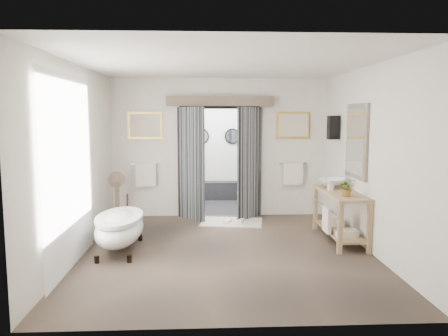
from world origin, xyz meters
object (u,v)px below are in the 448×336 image
Objects in this scene: clawfoot_tub at (120,228)px; vanity at (339,212)px; rug at (232,222)px; basin at (331,183)px.

vanity is at bearing 6.53° from clawfoot_tub.
rug is at bearing 142.08° from vanity.
clawfoot_tub is 1.32× the size of rug.
rug is (1.88, 1.77, -0.37)m from clawfoot_tub.
vanity is 0.58m from basin.
vanity is at bearing -101.63° from basin.
clawfoot_tub is 3.38× the size of basin.
basin is at bearing -29.18° from rug.
vanity is at bearing -37.92° from rug.
basin reaches higher than rug.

